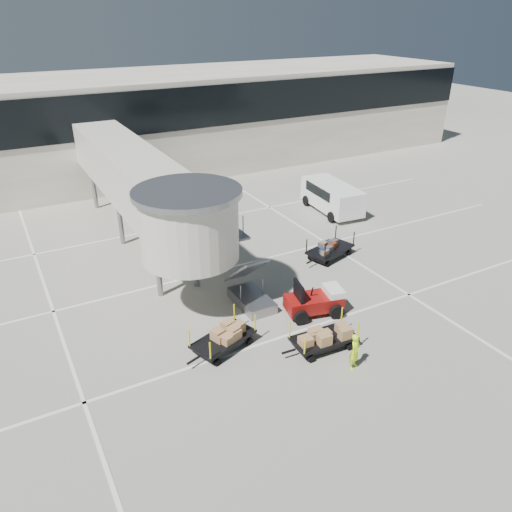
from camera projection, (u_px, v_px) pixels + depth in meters
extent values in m
plane|color=#B6B2A2|center=(337.00, 352.00, 21.01)|extent=(140.00, 140.00, 0.00)
cube|color=white|center=(310.00, 327.00, 22.57)|extent=(40.00, 0.15, 0.02)
cube|color=white|center=(240.00, 265.00, 28.06)|extent=(40.00, 0.15, 0.02)
cube|color=white|center=(193.00, 223.00, 33.56)|extent=(40.00, 0.15, 0.02)
cube|color=white|center=(317.00, 237.00, 31.43)|extent=(0.15, 30.00, 0.02)
cube|color=white|center=(50.00, 302.00, 24.55)|extent=(0.15, 30.00, 0.02)
cube|color=#F0E4CF|center=(128.00, 125.00, 42.76)|extent=(64.00, 12.00, 8.00)
cube|color=black|center=(148.00, 112.00, 37.12)|extent=(64.00, 0.12, 3.20)
cube|color=beige|center=(131.00, 173.00, 29.14)|extent=(3.00, 18.00, 2.80)
cylinder|color=beige|center=(189.00, 227.00, 22.07)|extent=(4.40, 4.40, 3.00)
cylinder|color=gray|center=(187.00, 192.00, 21.36)|extent=(4.80, 4.80, 0.25)
cylinder|color=gray|center=(158.00, 270.00, 24.49)|extent=(0.28, 0.28, 2.90)
cylinder|color=gray|center=(196.00, 261.00, 25.35)|extent=(0.28, 0.28, 2.90)
cylinder|color=gray|center=(120.00, 222.00, 29.98)|extent=(0.28, 0.28, 2.90)
cylinder|color=gray|center=(152.00, 216.00, 30.84)|extent=(0.28, 0.28, 2.90)
cylinder|color=gray|center=(94.00, 189.00, 35.47)|extent=(0.28, 0.28, 2.90)
cylinder|color=gray|center=(122.00, 184.00, 36.33)|extent=(0.28, 0.28, 2.90)
cube|color=gray|center=(252.00, 300.00, 24.22)|extent=(1.40, 2.60, 0.50)
cube|color=gray|center=(246.00, 271.00, 24.08)|extent=(1.20, 2.60, 2.06)
cube|color=gray|center=(232.00, 237.00, 24.62)|extent=(1.40, 1.20, 0.12)
cube|color=maroon|center=(313.00, 302.00, 23.39)|extent=(2.83, 1.80, 0.66)
cube|color=white|center=(333.00, 291.00, 23.44)|extent=(1.01, 1.34, 0.38)
cube|color=black|center=(299.00, 292.00, 22.91)|extent=(0.37, 1.09, 0.98)
cylinder|color=black|center=(301.00, 318.00, 22.68)|extent=(0.74, 0.42, 0.70)
cylinder|color=black|center=(291.00, 302.00, 23.90)|extent=(0.74, 0.42, 0.70)
cylinder|color=black|center=(337.00, 312.00, 23.11)|extent=(0.74, 0.42, 0.70)
cylinder|color=black|center=(324.00, 297.00, 24.33)|extent=(0.74, 0.42, 0.70)
cube|color=black|center=(330.00, 249.00, 28.71)|extent=(3.16, 2.20, 0.11)
cube|color=black|center=(330.00, 252.00, 28.78)|extent=(2.82, 1.91, 0.24)
cube|color=black|center=(311.00, 261.00, 27.64)|extent=(0.66, 0.27, 0.08)
cylinder|color=black|center=(328.00, 264.00, 27.82)|extent=(0.35, 0.22, 0.32)
cylinder|color=black|center=(310.00, 257.00, 28.63)|extent=(0.35, 0.22, 0.32)
cylinder|color=black|center=(349.00, 253.00, 29.10)|extent=(0.35, 0.22, 0.32)
cylinder|color=black|center=(331.00, 246.00, 29.91)|extent=(0.35, 0.22, 0.32)
cylinder|color=black|center=(325.00, 253.00, 27.23)|extent=(0.07, 0.07, 0.86)
cylinder|color=black|center=(307.00, 246.00, 28.04)|extent=(0.07, 0.07, 0.86)
cylinder|color=black|center=(354.00, 239.00, 28.99)|extent=(0.07, 0.07, 0.86)
cylinder|color=black|center=(336.00, 232.00, 29.80)|extent=(0.07, 0.07, 0.86)
cube|color=#162645|center=(330.00, 250.00, 28.01)|extent=(0.55, 0.44, 0.41)
cube|color=#622311|center=(336.00, 239.00, 29.35)|extent=(0.55, 0.38, 0.43)
cube|color=#8A684B|center=(318.00, 247.00, 28.41)|extent=(0.44, 0.35, 0.31)
cube|color=#8A684B|center=(334.00, 244.00, 28.91)|extent=(0.54, 0.40, 0.27)
cube|color=#414145|center=(324.00, 246.00, 28.63)|extent=(0.42, 0.34, 0.28)
cube|color=#622311|center=(324.00, 244.00, 28.76)|extent=(0.48, 0.44, 0.34)
cube|color=#8A684B|center=(321.00, 246.00, 28.50)|extent=(0.43, 0.41, 0.39)
cube|color=#162645|center=(324.00, 246.00, 28.69)|extent=(0.43, 0.38, 0.26)
cube|color=#622311|center=(342.00, 245.00, 28.76)|extent=(0.54, 0.40, 0.26)
cube|color=#162645|center=(316.00, 248.00, 28.45)|extent=(0.57, 0.46, 0.24)
cube|color=black|center=(324.00, 338.00, 21.02)|extent=(2.79, 1.50, 0.11)
cube|color=black|center=(323.00, 341.00, 21.09)|extent=(2.50, 1.28, 0.23)
cube|color=black|center=(289.00, 351.00, 20.43)|extent=(0.64, 0.11, 0.07)
cylinder|color=black|center=(311.00, 359.00, 20.31)|extent=(0.31, 0.14, 0.31)
cylinder|color=black|center=(296.00, 343.00, 21.30)|extent=(0.31, 0.14, 0.31)
cylinder|color=black|center=(350.00, 347.00, 21.05)|extent=(0.31, 0.14, 0.31)
cylinder|color=black|center=(334.00, 332.00, 22.04)|extent=(0.31, 0.14, 0.31)
cylinder|color=yellow|center=(305.00, 346.00, 19.84)|extent=(0.06, 0.06, 0.82)
cylinder|color=yellow|center=(290.00, 330.00, 20.83)|extent=(0.06, 0.06, 0.82)
cylinder|color=yellow|center=(358.00, 330.00, 20.85)|extent=(0.06, 0.06, 0.82)
cylinder|color=yellow|center=(342.00, 315.00, 21.84)|extent=(0.06, 0.06, 0.82)
cube|color=#AB8652|center=(344.00, 331.00, 21.09)|extent=(0.45, 0.48, 0.33)
cube|color=#AB8652|center=(340.00, 332.00, 20.91)|extent=(0.47, 0.49, 0.45)
cube|color=#AB8652|center=(344.00, 334.00, 20.83)|extent=(0.52, 0.52, 0.41)
cube|color=#AB8652|center=(318.00, 330.00, 21.06)|extent=(0.52, 0.39, 0.49)
cube|color=#AB8652|center=(322.00, 338.00, 20.53)|extent=(0.58, 0.49, 0.46)
cube|color=#AB8652|center=(337.00, 322.00, 21.56)|extent=(0.49, 0.49, 0.47)
cube|color=#AB8652|center=(326.00, 335.00, 20.82)|extent=(0.44, 0.46, 0.39)
cube|color=#AB8652|center=(331.00, 335.00, 20.78)|extent=(0.56, 0.47, 0.39)
cube|color=black|center=(223.00, 339.00, 20.98)|extent=(3.05, 2.21, 0.11)
cube|color=black|center=(223.00, 342.00, 21.05)|extent=(2.72, 1.92, 0.23)
cube|color=black|center=(193.00, 360.00, 19.91)|extent=(0.63, 0.28, 0.07)
cylinder|color=black|center=(217.00, 362.00, 20.13)|extent=(0.34, 0.22, 0.31)
cylinder|color=black|center=(197.00, 350.00, 20.86)|extent=(0.34, 0.22, 0.31)
cylinder|color=black|center=(250.00, 341.00, 21.41)|extent=(0.34, 0.22, 0.31)
cylinder|color=black|center=(229.00, 330.00, 22.15)|extent=(0.34, 0.22, 0.31)
cylinder|color=yellow|center=(210.00, 351.00, 19.55)|extent=(0.06, 0.06, 0.82)
cylinder|color=yellow|center=(189.00, 339.00, 20.29)|extent=(0.06, 0.06, 0.82)
cylinder|color=yellow|center=(255.00, 323.00, 21.31)|extent=(0.06, 0.06, 0.82)
cylinder|color=yellow|center=(234.00, 312.00, 22.05)|extent=(0.06, 0.06, 0.82)
cube|color=#AB8652|center=(232.00, 328.00, 21.17)|extent=(0.59, 0.62, 0.45)
cube|color=#AB8652|center=(218.00, 338.00, 20.61)|extent=(0.66, 0.60, 0.41)
cube|color=#AB8652|center=(228.00, 329.00, 21.12)|extent=(0.62, 0.51, 0.43)
cube|color=#AB8652|center=(228.00, 328.00, 21.23)|extent=(0.65, 0.55, 0.43)
cube|color=#AB8652|center=(236.00, 330.00, 21.17)|extent=(0.65, 0.60, 0.34)
cube|color=#AB8652|center=(235.00, 334.00, 20.76)|extent=(0.63, 0.61, 0.48)
cube|color=#AB8652|center=(210.00, 334.00, 20.78)|extent=(0.69, 0.57, 0.48)
imported|color=#C9FF1A|center=(355.00, 351.00, 19.74)|extent=(0.68, 0.60, 1.58)
cube|color=white|center=(332.00, 196.00, 34.96)|extent=(2.57, 5.41, 1.69)
cube|color=white|center=(315.00, 190.00, 37.03)|extent=(2.06, 0.77, 0.98)
cube|color=black|center=(331.00, 189.00, 34.94)|extent=(2.43, 3.45, 0.68)
cylinder|color=black|center=(332.00, 217.00, 33.50)|extent=(0.33, 0.76, 0.74)
cylinder|color=black|center=(358.00, 213.00, 34.25)|extent=(0.33, 0.76, 0.74)
cylinder|color=black|center=(306.00, 201.00, 36.36)|extent=(0.33, 0.76, 0.74)
cylinder|color=black|center=(331.00, 197.00, 37.11)|extent=(0.33, 0.76, 0.74)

